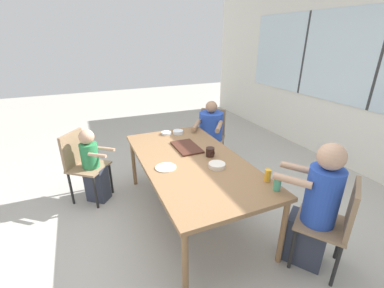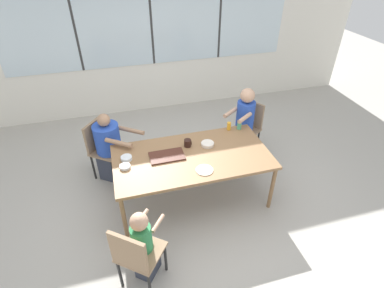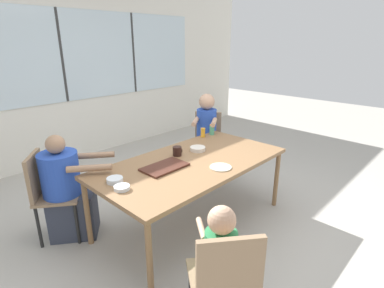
{
  "view_description": "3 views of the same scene",
  "coord_description": "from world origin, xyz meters",
  "px_view_note": "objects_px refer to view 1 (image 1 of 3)",
  "views": [
    {
      "loc": [
        2.24,
        -0.98,
        1.93
      ],
      "look_at": [
        0.0,
        0.0,
        0.89
      ],
      "focal_mm": 24.0,
      "sensor_mm": 36.0,
      "label": 1
    },
    {
      "loc": [
        -0.81,
        -2.88,
        3.01
      ],
      "look_at": [
        0.0,
        0.0,
        0.89
      ],
      "focal_mm": 28.0,
      "sensor_mm": 36.0,
      "label": 2
    },
    {
      "loc": [
        -2.02,
        -1.93,
        1.86
      ],
      "look_at": [
        0.0,
        0.0,
        0.89
      ],
      "focal_mm": 28.0,
      "sensor_mm": 36.0,
      "label": 3
    }
  ],
  "objects_px": {
    "chair_for_toddler": "(81,160)",
    "person_toddler": "(94,168)",
    "coffee_mug": "(210,152)",
    "juice_glass": "(268,175)",
    "bowl_fruit": "(178,132)",
    "chair_for_man_blue_shirt": "(335,220)",
    "bowl_white_shallow": "(166,133)",
    "person_man_blue_shirt": "(315,211)",
    "chair_for_woman_green_shirt": "(212,132)",
    "person_woman_green_shirt": "(210,140)",
    "sippy_cup": "(278,181)",
    "bowl_cereal": "(217,165)"
  },
  "relations": [
    {
      "from": "person_man_blue_shirt",
      "to": "person_toddler",
      "type": "distance_m",
      "value": 2.45
    },
    {
      "from": "chair_for_woman_green_shirt",
      "to": "sippy_cup",
      "type": "relative_size",
      "value": 5.47
    },
    {
      "from": "person_man_blue_shirt",
      "to": "coffee_mug",
      "type": "height_order",
      "value": "person_man_blue_shirt"
    },
    {
      "from": "chair_for_man_blue_shirt",
      "to": "sippy_cup",
      "type": "bearing_deg",
      "value": 102.9
    },
    {
      "from": "bowl_white_shallow",
      "to": "chair_for_toddler",
      "type": "bearing_deg",
      "value": -91.53
    },
    {
      "from": "sippy_cup",
      "to": "bowl_cereal",
      "type": "xyz_separation_m",
      "value": [
        -0.56,
        -0.27,
        -0.06
      ]
    },
    {
      "from": "chair_for_toddler",
      "to": "coffee_mug",
      "type": "xyz_separation_m",
      "value": [
        0.86,
        1.31,
        0.24
      ]
    },
    {
      "from": "juice_glass",
      "to": "bowl_fruit",
      "type": "distance_m",
      "value": 1.5
    },
    {
      "from": "chair_for_toddler",
      "to": "bowl_fruit",
      "type": "bearing_deg",
      "value": 125.36
    },
    {
      "from": "sippy_cup",
      "to": "bowl_cereal",
      "type": "distance_m",
      "value": 0.63
    },
    {
      "from": "chair_for_woman_green_shirt",
      "to": "bowl_white_shallow",
      "type": "distance_m",
      "value": 0.91
    },
    {
      "from": "bowl_white_shallow",
      "to": "person_woman_green_shirt",
      "type": "bearing_deg",
      "value": 101.21
    },
    {
      "from": "person_toddler",
      "to": "juice_glass",
      "type": "xyz_separation_m",
      "value": [
        1.44,
        1.43,
        0.33
      ]
    },
    {
      "from": "coffee_mug",
      "to": "bowl_white_shallow",
      "type": "xyz_separation_m",
      "value": [
        -0.84,
        -0.23,
        -0.03
      ]
    },
    {
      "from": "juice_glass",
      "to": "bowl_cereal",
      "type": "relative_size",
      "value": 0.68
    },
    {
      "from": "chair_for_man_blue_shirt",
      "to": "juice_glass",
      "type": "relative_size",
      "value": 7.69
    },
    {
      "from": "chair_for_man_blue_shirt",
      "to": "chair_for_toddler",
      "type": "distance_m",
      "value": 2.76
    },
    {
      "from": "chair_for_man_blue_shirt",
      "to": "person_woman_green_shirt",
      "type": "bearing_deg",
      "value": 57.19
    },
    {
      "from": "juice_glass",
      "to": "bowl_fruit",
      "type": "bearing_deg",
      "value": -168.26
    },
    {
      "from": "sippy_cup",
      "to": "juice_glass",
      "type": "distance_m",
      "value": 0.15
    },
    {
      "from": "chair_for_woman_green_shirt",
      "to": "juice_glass",
      "type": "bearing_deg",
      "value": 114.54
    },
    {
      "from": "chair_for_woman_green_shirt",
      "to": "chair_for_man_blue_shirt",
      "type": "xyz_separation_m",
      "value": [
        2.27,
        -0.04,
        0.0
      ]
    },
    {
      "from": "chair_for_toddler",
      "to": "sippy_cup",
      "type": "height_order",
      "value": "chair_for_toddler"
    },
    {
      "from": "person_toddler",
      "to": "bowl_fruit",
      "type": "relative_size",
      "value": 6.75
    },
    {
      "from": "chair_for_toddler",
      "to": "juice_glass",
      "type": "distance_m",
      "value": 2.19
    },
    {
      "from": "person_woman_green_shirt",
      "to": "coffee_mug",
      "type": "bearing_deg",
      "value": 98.99
    },
    {
      "from": "chair_for_toddler",
      "to": "person_toddler",
      "type": "height_order",
      "value": "person_toddler"
    },
    {
      "from": "person_toddler",
      "to": "sippy_cup",
      "type": "bearing_deg",
      "value": 79.74
    },
    {
      "from": "chair_for_woman_green_shirt",
      "to": "chair_for_toddler",
      "type": "xyz_separation_m",
      "value": [
        0.26,
        -1.93,
        0.0
      ]
    },
    {
      "from": "bowl_white_shallow",
      "to": "bowl_cereal",
      "type": "relative_size",
      "value": 0.77
    },
    {
      "from": "chair_for_toddler",
      "to": "coffee_mug",
      "type": "height_order",
      "value": "chair_for_toddler"
    },
    {
      "from": "coffee_mug",
      "to": "juice_glass",
      "type": "height_order",
      "value": "juice_glass"
    },
    {
      "from": "bowl_cereal",
      "to": "chair_for_woman_green_shirt",
      "type": "bearing_deg",
      "value": 153.97
    },
    {
      "from": "chair_for_woman_green_shirt",
      "to": "bowl_fruit",
      "type": "bearing_deg",
      "value": 61.5
    },
    {
      "from": "chair_for_woman_green_shirt",
      "to": "person_man_blue_shirt",
      "type": "distance_m",
      "value": 2.15
    },
    {
      "from": "chair_for_toddler",
      "to": "juice_glass",
      "type": "xyz_separation_m",
      "value": [
        1.54,
        1.55,
        0.24
      ]
    },
    {
      "from": "chair_for_toddler",
      "to": "chair_for_man_blue_shirt",
      "type": "bearing_deg",
      "value": 81.36
    },
    {
      "from": "person_man_blue_shirt",
      "to": "chair_for_toddler",
      "type": "bearing_deg",
      "value": 99.17
    },
    {
      "from": "chair_for_man_blue_shirt",
      "to": "bowl_white_shallow",
      "type": "height_order",
      "value": "chair_for_man_blue_shirt"
    },
    {
      "from": "chair_for_woman_green_shirt",
      "to": "person_man_blue_shirt",
      "type": "xyz_separation_m",
      "value": [
        2.14,
        -0.13,
        0.02
      ]
    },
    {
      "from": "chair_for_woman_green_shirt",
      "to": "person_toddler",
      "type": "distance_m",
      "value": 1.84
    },
    {
      "from": "person_man_blue_shirt",
      "to": "bowl_white_shallow",
      "type": "bearing_deg",
      "value": 76.47
    },
    {
      "from": "person_woman_green_shirt",
      "to": "chair_for_woman_green_shirt",
      "type": "bearing_deg",
      "value": -90.0
    },
    {
      "from": "person_man_blue_shirt",
      "to": "bowl_cereal",
      "type": "relative_size",
      "value": 7.0
    },
    {
      "from": "chair_for_man_blue_shirt",
      "to": "sippy_cup",
      "type": "height_order",
      "value": "chair_for_man_blue_shirt"
    },
    {
      "from": "bowl_fruit",
      "to": "chair_for_man_blue_shirt",
      "type": "bearing_deg",
      "value": 18.31
    },
    {
      "from": "chair_for_man_blue_shirt",
      "to": "person_woman_green_shirt",
      "type": "xyz_separation_m",
      "value": [
        -2.13,
        -0.06,
        -0.07
      ]
    },
    {
      "from": "person_toddler",
      "to": "coffee_mug",
      "type": "bearing_deg",
      "value": 95.42
    },
    {
      "from": "chair_for_man_blue_shirt",
      "to": "person_toddler",
      "type": "relative_size",
      "value": 0.94
    },
    {
      "from": "person_toddler",
      "to": "sippy_cup",
      "type": "relative_size",
      "value": 5.82
    }
  ]
}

